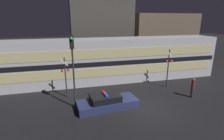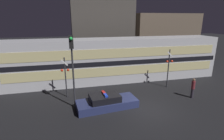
% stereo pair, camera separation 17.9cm
% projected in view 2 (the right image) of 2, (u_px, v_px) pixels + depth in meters
% --- Properties ---
extents(ground_plane, '(120.00, 120.00, 0.00)m').
position_uv_depth(ground_plane, '(148.00, 110.00, 12.96)').
color(ground_plane, black).
extents(train, '(22.69, 3.00, 4.55)m').
position_uv_depth(train, '(116.00, 60.00, 18.76)').
color(train, silver).
rests_on(train, ground_plane).
extents(police_car, '(4.74, 2.21, 1.20)m').
position_uv_depth(police_car, '(106.00, 102.00, 13.22)').
color(police_car, navy).
rests_on(police_car, ground_plane).
extents(pedestrian, '(0.29, 0.29, 1.74)m').
position_uv_depth(pedestrian, '(193.00, 88.00, 14.72)').
color(pedestrian, '#2D2833').
rests_on(pedestrian, ground_plane).
extents(crossing_signal_near, '(0.71, 0.28, 3.76)m').
position_uv_depth(crossing_signal_near, '(169.00, 66.00, 16.68)').
color(crossing_signal_near, '#2D2D33').
rests_on(crossing_signal_near, ground_plane).
extents(crossing_signal_far, '(0.71, 0.28, 3.48)m').
position_uv_depth(crossing_signal_far, '(65.00, 74.00, 14.56)').
color(crossing_signal_far, '#2D2D33').
rests_on(crossing_signal_far, ground_plane).
extents(traffic_light_corner, '(0.30, 0.46, 5.43)m').
position_uv_depth(traffic_light_corner, '(72.00, 58.00, 12.25)').
color(traffic_light_corner, '#2D2D33').
rests_on(traffic_light_corner, ground_plane).
extents(building_left, '(8.21, 5.36, 10.79)m').
position_uv_depth(building_left, '(101.00, 27.00, 24.64)').
color(building_left, '#47423D').
rests_on(building_left, ground_plane).
extents(building_center, '(10.37, 5.91, 7.32)m').
position_uv_depth(building_center, '(162.00, 36.00, 29.39)').
color(building_center, brown).
rests_on(building_center, ground_plane).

